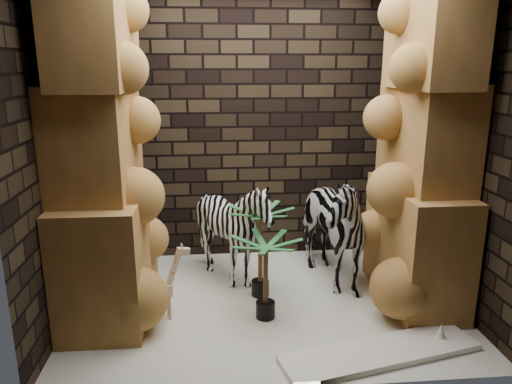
{
  "coord_description": "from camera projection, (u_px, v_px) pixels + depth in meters",
  "views": [
    {
      "loc": [
        -0.46,
        -4.1,
        2.19
      ],
      "look_at": [
        -0.07,
        0.15,
        1.05
      ],
      "focal_mm": 33.93,
      "sensor_mm": 36.0,
      "label": 1
    }
  ],
  "objects": [
    {
      "name": "wall_front",
      "position": [
        288.0,
        179.0,
        2.96
      ],
      "size": [
        3.5,
        0.0,
        3.5
      ],
      "primitive_type": "plane",
      "rotation": [
        -1.57,
        0.0,
        0.0
      ],
      "color": "black",
      "rests_on": "ground"
    },
    {
      "name": "zebra_left",
      "position": [
        233.0,
        235.0,
        4.86
      ],
      "size": [
        1.11,
        1.28,
        1.02
      ],
      "primitive_type": "imported",
      "rotation": [
        0.0,
        0.0,
        -0.2
      ],
      "color": "white",
      "rests_on": "floor"
    },
    {
      "name": "floor",
      "position": [
        265.0,
        303.0,
        4.55
      ],
      "size": [
        3.5,
        3.5,
        0.0
      ],
      "primitive_type": "plane",
      "color": "silver",
      "rests_on": "ground"
    },
    {
      "name": "rock_pillar_left",
      "position": [
        100.0,
        148.0,
        4.04
      ],
      "size": [
        0.68,
        1.3,
        3.0
      ],
      "primitive_type": null,
      "color": "#C68146",
      "rests_on": "floor"
    },
    {
      "name": "giraffe_toy",
      "position": [
        158.0,
        283.0,
        4.17
      ],
      "size": [
        0.38,
        0.22,
        0.7
      ],
      "primitive_type": null,
      "rotation": [
        0.0,
        0.0,
        0.3
      ],
      "color": "beige",
      "rests_on": "floor"
    },
    {
      "name": "wall_left",
      "position": [
        57.0,
        149.0,
        4.01
      ],
      "size": [
        0.0,
        3.0,
        3.0
      ],
      "primitive_type": "plane",
      "rotation": [
        1.57,
        0.0,
        1.57
      ],
      "color": "black",
      "rests_on": "ground"
    },
    {
      "name": "wall_back",
      "position": [
        254.0,
        127.0,
        5.37
      ],
      "size": [
        3.5,
        0.0,
        3.5
      ],
      "primitive_type": "plane",
      "rotation": [
        1.57,
        0.0,
        0.0
      ],
      "color": "black",
      "rests_on": "ground"
    },
    {
      "name": "zebra_right",
      "position": [
        324.0,
        216.0,
        4.84
      ],
      "size": [
        0.92,
        1.32,
        1.41
      ],
      "primitive_type": "imported",
      "rotation": [
        0.0,
        0.0,
        0.25
      ],
      "color": "white",
      "rests_on": "floor"
    },
    {
      "name": "wall_right",
      "position": [
        460.0,
        143.0,
        4.32
      ],
      "size": [
        0.0,
        3.0,
        3.0
      ],
      "primitive_type": "plane",
      "rotation": [
        1.57,
        0.0,
        -1.57
      ],
      "color": "black",
      "rests_on": "ground"
    },
    {
      "name": "surfboard",
      "position": [
        380.0,
        353.0,
        3.73
      ],
      "size": [
        1.63,
        0.74,
        0.05
      ],
      "primitive_type": "cube",
      "rotation": [
        0.0,
        0.0,
        0.23
      ],
      "color": "white",
      "rests_on": "floor"
    },
    {
      "name": "rock_pillar_right",
      "position": [
        425.0,
        143.0,
        4.29
      ],
      "size": [
        0.58,
        1.25,
        3.0
      ],
      "primitive_type": null,
      "color": "#C68146",
      "rests_on": "floor"
    },
    {
      "name": "palm_front",
      "position": [
        260.0,
        251.0,
        4.59
      ],
      "size": [
        0.36,
        0.36,
        0.91
      ],
      "primitive_type": null,
      "color": "#13481F",
      "rests_on": "floor"
    },
    {
      "name": "palm_back",
      "position": [
        266.0,
        278.0,
        4.2
      ],
      "size": [
        0.36,
        0.36,
        0.76
      ],
      "primitive_type": null,
      "color": "#13481F",
      "rests_on": "floor"
    }
  ]
}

